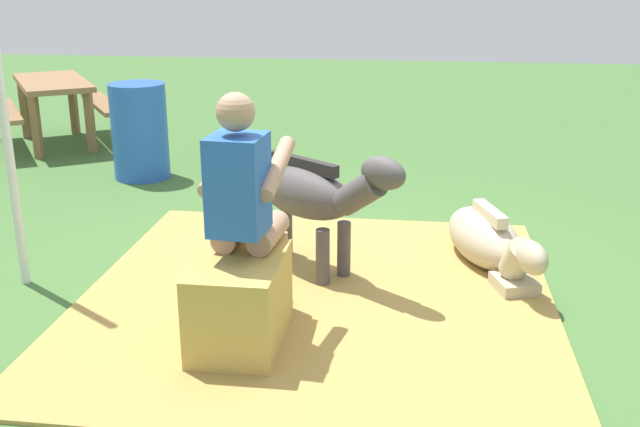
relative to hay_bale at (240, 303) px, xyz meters
The scene contains 9 objects.
ground_plane 1.02m from the hay_bale, 26.96° to the right, with size 24.00×24.00×0.00m, color #426B33.
hay_patch 0.77m from the hay_bale, 26.87° to the right, with size 3.05×2.92×0.02m, color #AD8C47.
hay_bale is the anchor object (origin of this frame).
person_seated 0.55m from the hay_bale, ahead, with size 0.68×0.45×1.39m.
pony_standing 1.11m from the hay_bale, 13.46° to the right, with size 0.95×1.15×0.92m.
pony_lying 1.95m from the hay_bale, 47.03° to the right, with size 1.35×0.67×0.42m.
water_barrel 3.67m from the hay_bale, 28.51° to the left, with size 0.54×0.54×0.92m, color blue.
tent_pole_left 2.02m from the hay_bale, 67.88° to the left, with size 0.06×0.06×2.59m, color silver.
picnic_bench 5.46m from the hay_bale, 35.94° to the left, with size 1.97×1.92×0.75m.
Camera 1 is at (-4.47, -0.47, 2.00)m, focal length 42.13 mm.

